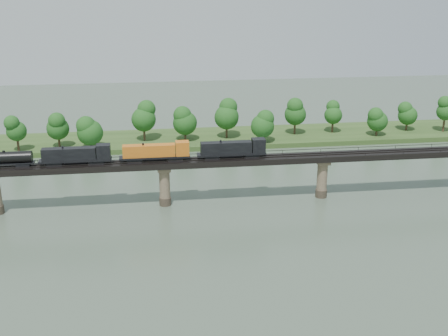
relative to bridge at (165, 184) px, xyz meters
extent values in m
plane|color=#3C4D3D|center=(0.00, -30.00, -5.46)|extent=(400.00, 400.00, 0.00)
cube|color=#2D491D|center=(0.00, 55.00, -4.66)|extent=(300.00, 24.00, 1.60)
cylinder|color=#473A2D|center=(0.00, 0.00, -4.46)|extent=(3.00, 3.00, 2.00)
cylinder|color=#7D6A52|center=(0.00, 0.00, 0.04)|extent=(2.60, 2.60, 9.00)
cube|color=#7D6A52|center=(0.00, 0.00, 4.04)|extent=(3.20, 3.20, 1.00)
cylinder|color=#473A2D|center=(40.00, 0.00, -4.46)|extent=(3.00, 3.00, 2.00)
cylinder|color=#7D6A52|center=(40.00, 0.00, 0.04)|extent=(2.60, 2.60, 9.00)
cube|color=#7D6A52|center=(40.00, 0.00, 4.04)|extent=(3.20, 3.20, 1.00)
cube|color=black|center=(0.00, 0.00, 5.29)|extent=(220.00, 5.00, 1.50)
cube|color=black|center=(0.00, -0.75, 6.12)|extent=(220.00, 0.12, 0.16)
cube|color=black|center=(0.00, 0.75, 6.12)|extent=(220.00, 0.12, 0.16)
cube|color=black|center=(0.00, -2.40, 6.74)|extent=(220.00, 0.10, 0.10)
cube|color=black|center=(0.00, 2.40, 6.74)|extent=(220.00, 0.10, 0.10)
cube|color=black|center=(0.00, -2.40, 6.39)|extent=(0.08, 0.08, 0.70)
cube|color=black|center=(0.00, 2.40, 6.39)|extent=(0.08, 0.08, 0.70)
cylinder|color=#382619|center=(-44.43, 46.31, -2.10)|extent=(0.70, 0.70, 3.51)
sphere|color=#144714|center=(-44.43, 46.31, 2.57)|extent=(6.31, 6.31, 6.31)
sphere|color=#144714|center=(-44.43, 46.31, 5.50)|extent=(4.73, 4.73, 4.73)
cylinder|color=#382619|center=(-32.24, 48.84, -2.19)|extent=(0.70, 0.70, 3.34)
sphere|color=#144714|center=(-32.24, 48.84, 2.27)|extent=(7.18, 7.18, 7.18)
sphere|color=#144714|center=(-32.24, 48.84, 5.06)|extent=(5.39, 5.39, 5.39)
cylinder|color=#382619|center=(-22.01, 46.15, -2.45)|extent=(0.70, 0.70, 2.83)
sphere|color=#144714|center=(-22.01, 46.15, 1.32)|extent=(8.26, 8.26, 8.26)
sphere|color=#144714|center=(-22.01, 46.15, 3.68)|extent=(6.19, 6.19, 6.19)
cylinder|color=#382619|center=(-5.04, 52.68, -1.88)|extent=(0.70, 0.70, 3.96)
sphere|color=#144714|center=(-5.04, 52.68, 3.41)|extent=(8.07, 8.07, 8.07)
sphere|color=#144714|center=(-5.04, 52.68, 6.71)|extent=(6.05, 6.05, 6.05)
cylinder|color=#382619|center=(8.52, 51.14, -2.23)|extent=(0.70, 0.70, 3.27)
sphere|color=#144714|center=(8.52, 51.14, 2.13)|extent=(8.03, 8.03, 8.03)
sphere|color=#144714|center=(8.52, 51.14, 4.85)|extent=(6.02, 6.02, 6.02)
cylinder|color=#382619|center=(22.65, 52.31, -1.90)|extent=(0.70, 0.70, 3.92)
sphere|color=#144714|center=(22.65, 52.31, 3.33)|extent=(8.29, 8.29, 8.29)
sphere|color=#144714|center=(22.65, 52.31, 6.60)|extent=(6.21, 6.21, 6.21)
cylinder|color=#382619|center=(33.59, 45.35, -2.35)|extent=(0.70, 0.70, 3.02)
sphere|color=#144714|center=(33.59, 45.35, 1.69)|extent=(7.74, 7.74, 7.74)
sphere|color=#144714|center=(33.59, 45.35, 4.21)|extent=(5.80, 5.80, 5.80)
cylinder|color=#382619|center=(46.81, 54.03, -1.96)|extent=(0.70, 0.70, 3.80)
sphere|color=#144714|center=(46.81, 54.03, 3.10)|extent=(7.47, 7.47, 7.47)
sphere|color=#144714|center=(46.81, 54.03, 6.27)|extent=(5.60, 5.60, 5.60)
cylinder|color=#382619|center=(60.48, 54.26, -2.17)|extent=(0.70, 0.70, 3.38)
sphere|color=#144714|center=(60.48, 54.26, 2.34)|extent=(6.23, 6.23, 6.23)
sphere|color=#144714|center=(60.48, 54.26, 5.16)|extent=(4.67, 4.67, 4.67)
cylinder|color=#382619|center=(74.35, 48.39, -2.47)|extent=(0.70, 0.70, 2.77)
sphere|color=#144714|center=(74.35, 48.39, 1.22)|extent=(7.04, 7.04, 7.04)
sphere|color=#144714|center=(74.35, 48.39, 3.54)|extent=(5.28, 5.28, 5.28)
cylinder|color=#382619|center=(87.62, 53.57, -2.39)|extent=(0.70, 0.70, 2.94)
sphere|color=#144714|center=(87.62, 53.57, 1.54)|extent=(6.73, 6.73, 6.73)
sphere|color=#144714|center=(87.62, 53.57, 3.99)|extent=(5.05, 5.05, 5.05)
cylinder|color=#382619|center=(99.73, 50.10, -1.89)|extent=(0.70, 0.70, 3.94)
sphere|color=#144714|center=(99.73, 50.10, 3.37)|extent=(6.17, 6.17, 6.17)
sphere|color=#144714|center=(99.73, 50.10, 6.65)|extent=(4.62, 4.62, 4.62)
cube|color=black|center=(21.50, 0.00, 6.53)|extent=(3.56, 2.14, 0.98)
cube|color=black|center=(11.70, 0.00, 6.53)|extent=(3.56, 2.14, 0.98)
cube|color=black|center=(16.60, 0.00, 7.15)|extent=(16.93, 2.67, 0.45)
cube|color=black|center=(15.26, 0.00, 8.80)|extent=(12.48, 2.41, 2.85)
cube|color=black|center=(23.28, 0.00, 9.07)|extent=(3.21, 2.67, 3.39)
cylinder|color=black|center=(16.60, 0.00, 6.66)|extent=(5.35, 1.25, 1.25)
cube|color=black|center=(2.79, 0.00, 6.53)|extent=(3.56, 2.14, 0.98)
cube|color=black|center=(-7.02, 0.00, 6.53)|extent=(3.56, 2.14, 0.98)
cube|color=black|center=(-2.11, 0.00, 7.15)|extent=(16.93, 2.67, 0.45)
cube|color=#C56718|center=(-3.45, 0.00, 8.80)|extent=(12.48, 2.41, 2.85)
cube|color=#C56718|center=(4.57, 0.00, 9.07)|extent=(3.21, 2.67, 3.39)
cylinder|color=black|center=(-2.11, 0.00, 6.66)|extent=(5.35, 1.25, 1.25)
cube|color=black|center=(-15.93, 0.00, 6.53)|extent=(3.56, 2.14, 0.98)
cube|color=black|center=(-25.73, 0.00, 6.53)|extent=(3.56, 2.14, 0.98)
cube|color=black|center=(-20.83, 0.00, 7.15)|extent=(16.93, 2.67, 0.45)
cube|color=black|center=(-22.17, 0.00, 8.80)|extent=(12.48, 2.41, 2.85)
cube|color=black|center=(-14.15, 0.00, 9.07)|extent=(3.21, 2.67, 3.39)
cylinder|color=black|center=(-20.83, 0.00, 6.66)|extent=(5.35, 1.25, 1.25)
cube|color=black|center=(-32.86, 0.00, 6.53)|extent=(3.12, 1.96, 0.98)
cube|color=black|center=(-36.87, 0.00, 7.11)|extent=(13.37, 2.14, 0.27)
cylinder|color=black|center=(-36.87, 0.00, 8.54)|extent=(12.48, 2.67, 2.67)
cylinder|color=black|center=(-36.87, 0.00, 9.96)|extent=(0.62, 0.62, 0.45)
camera|label=1|loc=(-2.64, -129.78, 48.85)|focal=45.00mm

